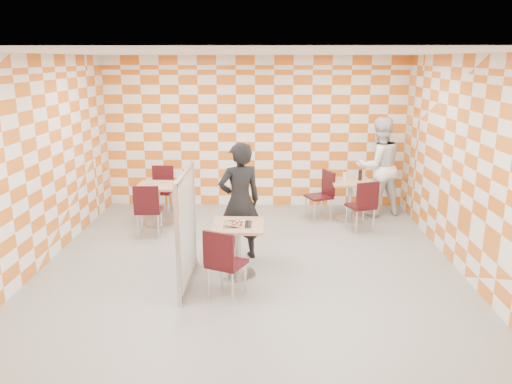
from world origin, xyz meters
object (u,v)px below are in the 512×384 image
Objects in this scene: second_table at (350,194)px; chair_empty_far at (162,186)px; chair_second_side at (323,191)px; chair_empty_near at (148,207)px; partition at (186,228)px; chair_main_front at (223,259)px; man_white at (378,166)px; empty_table at (158,197)px; sport_bottle at (345,176)px; man_dark at (240,202)px; soda_bottle at (360,175)px; main_table at (238,241)px; chair_second_front at (364,202)px.

chair_empty_far is (-3.59, 0.37, 0.04)m from second_table.
chair_second_side is 1.00× the size of chair_empty_near.
second_table is 3.84m from partition.
chair_main_front is at bearing -122.49° from second_table.
empty_table is at bearing -5.80° from man_white.
chair_second_side and chair_empty_far have the same top height.
sport_bottle is (3.41, 0.41, 0.33)m from empty_table.
man_white reaches higher than man_dark.
empty_table is at bearing -66.60° from man_dark.
man_dark is at bearing -137.12° from soda_bottle.
man_white is 0.51m from soda_bottle.
empty_table is at bearing -174.37° from second_table.
second_table is at bearing 17.92° from man_white.
man_dark is at bearing 84.48° from chair_main_front.
chair_empty_far is at bearing -15.72° from man_white.
sport_bottle is at bearing 54.77° from main_table.
main_table is at bearing 33.26° from man_white.
man_white is at bearing 67.25° from chair_second_front.
soda_bottle is (3.71, 1.12, 0.31)m from chair_empty_near.
sport_bottle is (2.49, 2.87, 0.05)m from partition.
partition is (-0.52, 0.46, 0.25)m from chair_main_front.
chair_second_side is (-0.62, 0.73, 0.00)m from chair_second_front.
man_dark is at bearing 90.68° from main_table.
man_white is at bearing -159.77° from man_dark.
second_table is 0.81× the size of chair_second_side.
soda_bottle is (3.70, 0.42, 0.34)m from empty_table.
man_dark reaches higher than main_table.
chair_second_side is at bearing 19.42° from chair_empty_near.
main_table is at bearing -54.13° from empty_table.
chair_empty_near is 0.52× the size of man_dark.
empty_table is at bearing 110.54° from partition.
main_table is 3.19m from second_table.
chair_second_front is 1.00× the size of chair_second_side.
soda_bottle reaches higher than chair_second_side.
sport_bottle reaches higher than chair_main_front.
chair_second_side is 4.02× the size of soda_bottle.
man_dark reaches higher than sport_bottle.
chair_empty_near is at bearing 137.04° from main_table.
man_dark is at bearing 54.49° from partition.
chair_second_front is 1.00× the size of chair_empty_near.
chair_second_front is (2.20, 2.56, 0.00)m from chair_main_front.
chair_second_side is 3.22m from chair_empty_near.
partition is at bearing 138.26° from chair_main_front.
chair_empty_near is 3.61m from sport_bottle.
man_white reaches higher than sport_bottle.
empty_table is 0.81× the size of chair_empty_far.
chair_second_front is (3.64, -0.36, 0.04)m from empty_table.
chair_second_side reaches higher than empty_table.
man_dark is at bearing -44.67° from empty_table.
chair_second_front is 3.86m from chair_empty_far.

